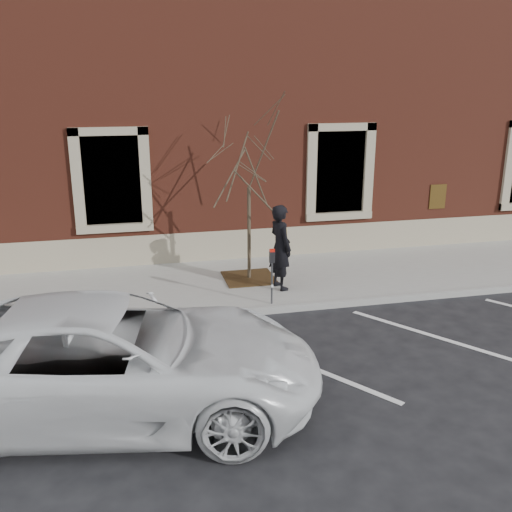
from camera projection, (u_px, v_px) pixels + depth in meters
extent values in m
plane|color=#28282B|center=(262.00, 313.00, 12.21)|extent=(120.00, 120.00, 0.00)
cube|color=#A8A79E|center=(245.00, 283.00, 13.82)|extent=(40.00, 3.50, 0.15)
cube|color=#9E9E99|center=(263.00, 311.00, 12.14)|extent=(40.00, 0.12, 0.15)
cube|color=maroon|center=(206.00, 106.00, 18.25)|extent=(40.00, 8.50, 8.00)
cube|color=gray|center=(232.00, 244.00, 15.34)|extent=(40.00, 0.06, 0.80)
cube|color=black|center=(112.00, 179.00, 14.26)|extent=(1.40, 0.30, 2.20)
cube|color=gray|center=(115.00, 228.00, 14.45)|extent=(1.90, 0.20, 0.20)
cube|color=black|center=(338.00, 171.00, 15.55)|extent=(1.40, 0.30, 2.20)
cube|color=gray|center=(338.00, 216.00, 15.74)|extent=(1.90, 0.20, 0.20)
imported|color=black|center=(280.00, 247.00, 12.98)|extent=(0.64, 0.82, 1.97)
cylinder|color=#595B60|center=(272.00, 283.00, 12.19)|extent=(0.04, 0.04, 0.93)
cube|color=black|center=(272.00, 257.00, 12.02)|extent=(0.11, 0.08, 0.24)
cube|color=red|center=(272.00, 250.00, 11.98)|extent=(0.10, 0.08, 0.06)
cube|color=white|center=(272.00, 286.00, 12.17)|extent=(0.05, 0.00, 0.07)
cube|color=#422B15|center=(249.00, 278.00, 13.90)|extent=(1.21, 1.21, 0.03)
cylinder|color=#433829|center=(249.00, 234.00, 13.57)|extent=(0.08, 0.08, 2.25)
imported|color=silver|center=(111.00, 359.00, 8.35)|extent=(6.61, 3.88, 1.73)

